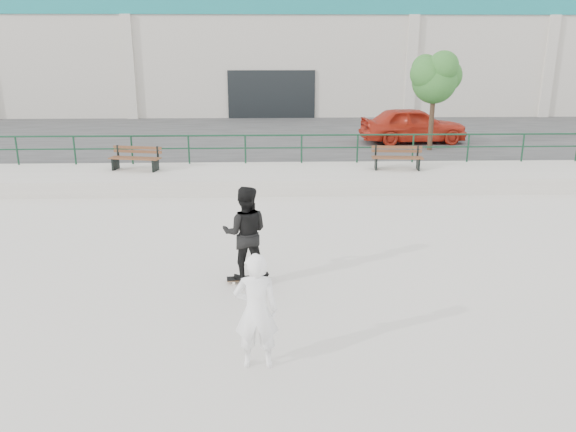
{
  "coord_description": "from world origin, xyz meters",
  "views": [
    {
      "loc": [
        -0.14,
        -8.97,
        4.53
      ],
      "look_at": [
        0.22,
        2.0,
        1.19
      ],
      "focal_mm": 35.0,
      "sensor_mm": 36.0,
      "label": 1
    }
  ],
  "objects_px": {
    "bench_left": "(136,158)",
    "red_car": "(413,125)",
    "bench_right": "(397,158)",
    "skateboard": "(247,278)",
    "standing_skater": "(245,233)",
    "seated_skater": "(256,311)",
    "tree": "(435,76)"
  },
  "relations": [
    {
      "from": "bench_left",
      "to": "seated_skater",
      "type": "xyz_separation_m",
      "value": [
        4.3,
        -11.48,
        -0.01
      ]
    },
    {
      "from": "bench_left",
      "to": "tree",
      "type": "relative_size",
      "value": 0.46
    },
    {
      "from": "red_car",
      "to": "bench_left",
      "type": "bearing_deg",
      "value": 111.79
    },
    {
      "from": "skateboard",
      "to": "standing_skater",
      "type": "relative_size",
      "value": 0.43
    },
    {
      "from": "bench_right",
      "to": "red_car",
      "type": "xyz_separation_m",
      "value": [
        1.87,
        5.4,
        0.38
      ]
    },
    {
      "from": "tree",
      "to": "seated_skater",
      "type": "relative_size",
      "value": 2.19
    },
    {
      "from": "skateboard",
      "to": "standing_skater",
      "type": "distance_m",
      "value": 0.96
    },
    {
      "from": "bench_left",
      "to": "seated_skater",
      "type": "bearing_deg",
      "value": -57.47
    },
    {
      "from": "bench_left",
      "to": "bench_right",
      "type": "distance_m",
      "value": 8.84
    },
    {
      "from": "bench_right",
      "to": "tree",
      "type": "relative_size",
      "value": 0.45
    },
    {
      "from": "bench_left",
      "to": "red_car",
      "type": "bearing_deg",
      "value": 38.13
    },
    {
      "from": "tree",
      "to": "standing_skater",
      "type": "distance_m",
      "value": 13.99
    },
    {
      "from": "bench_right",
      "to": "red_car",
      "type": "bearing_deg",
      "value": 76.49
    },
    {
      "from": "bench_right",
      "to": "seated_skater",
      "type": "height_order",
      "value": "seated_skater"
    },
    {
      "from": "red_car",
      "to": "skateboard",
      "type": "relative_size",
      "value": 5.64
    },
    {
      "from": "bench_left",
      "to": "bench_right",
      "type": "bearing_deg",
      "value": 11.0
    },
    {
      "from": "bench_left",
      "to": "standing_skater",
      "type": "xyz_separation_m",
      "value": [
        4.03,
        -8.41,
        0.14
      ]
    },
    {
      "from": "standing_skater",
      "to": "skateboard",
      "type": "bearing_deg",
      "value": 91.08
    },
    {
      "from": "skateboard",
      "to": "standing_skater",
      "type": "height_order",
      "value": "standing_skater"
    },
    {
      "from": "bench_right",
      "to": "seated_skater",
      "type": "relative_size",
      "value": 0.99
    },
    {
      "from": "bench_right",
      "to": "standing_skater",
      "type": "distance_m",
      "value": 9.56
    },
    {
      "from": "bench_right",
      "to": "seated_skater",
      "type": "distance_m",
      "value": 12.2
    },
    {
      "from": "bench_left",
      "to": "seated_skater",
      "type": "relative_size",
      "value": 1.01
    },
    {
      "from": "tree",
      "to": "seated_skater",
      "type": "xyz_separation_m",
      "value": [
        -6.7,
        -14.97,
        -2.52
      ]
    },
    {
      "from": "tree",
      "to": "red_car",
      "type": "height_order",
      "value": "tree"
    },
    {
      "from": "skateboard",
      "to": "standing_skater",
      "type": "bearing_deg",
      "value": 83.79
    },
    {
      "from": "tree",
      "to": "standing_skater",
      "type": "bearing_deg",
      "value": -120.38
    },
    {
      "from": "bench_left",
      "to": "red_car",
      "type": "relative_size",
      "value": 0.4
    },
    {
      "from": "bench_right",
      "to": "skateboard",
      "type": "bearing_deg",
      "value": -114.64
    },
    {
      "from": "red_car",
      "to": "seated_skater",
      "type": "relative_size",
      "value": 2.55
    },
    {
      "from": "bench_left",
      "to": "bench_right",
      "type": "height_order",
      "value": "bench_left"
    },
    {
      "from": "skateboard",
      "to": "seated_skater",
      "type": "distance_m",
      "value": 3.19
    }
  ]
}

